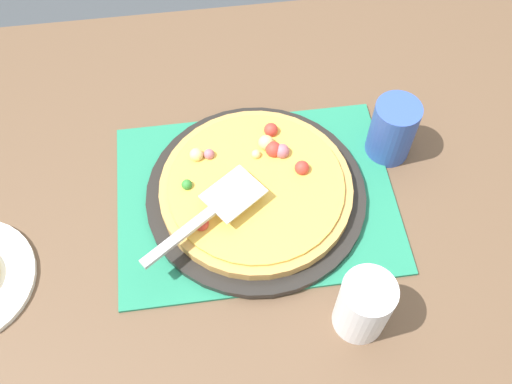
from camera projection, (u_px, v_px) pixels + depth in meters
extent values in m
plane|color=#3D4247|center=(256.00, 334.00, 1.65)|extent=(8.00, 8.00, 0.00)
cube|color=brown|center=(256.00, 202.00, 1.02)|extent=(1.40, 1.00, 0.03)
cube|color=brown|center=(461.00, 112.00, 1.62)|extent=(0.07, 0.07, 0.72)
cube|color=#237F5B|center=(256.00, 197.00, 1.01)|extent=(0.48, 0.36, 0.01)
cylinder|color=black|center=(256.00, 194.00, 1.00)|extent=(0.38, 0.38, 0.01)
cylinder|color=tan|center=(256.00, 189.00, 0.98)|extent=(0.33, 0.33, 0.02)
cylinder|color=#EAB747|center=(256.00, 185.00, 0.97)|extent=(0.30, 0.30, 0.01)
sphere|color=red|center=(271.00, 130.00, 1.02)|extent=(0.03, 0.03, 0.03)
sphere|color=#B76675|center=(209.00, 154.00, 1.00)|extent=(0.02, 0.02, 0.02)
sphere|color=#B76675|center=(282.00, 151.00, 1.00)|extent=(0.03, 0.03, 0.03)
sphere|color=red|center=(302.00, 168.00, 0.98)|extent=(0.03, 0.03, 0.03)
sphere|color=#E5CC7F|center=(256.00, 154.00, 1.00)|extent=(0.02, 0.02, 0.02)
sphere|color=#338433|center=(187.00, 185.00, 0.96)|extent=(0.02, 0.02, 0.02)
sphere|color=#E5CC7F|center=(196.00, 155.00, 0.99)|extent=(0.02, 0.02, 0.02)
sphere|color=red|center=(201.00, 224.00, 0.92)|extent=(0.02, 0.02, 0.02)
sphere|color=#E5CC7F|center=(266.00, 143.00, 1.01)|extent=(0.03, 0.03, 0.03)
sphere|color=red|center=(274.00, 149.00, 1.00)|extent=(0.03, 0.03, 0.03)
cylinder|color=white|center=(364.00, 306.00, 0.84)|extent=(0.08, 0.08, 0.12)
cylinder|color=#3351AD|center=(392.00, 130.00, 1.01)|extent=(0.08, 0.08, 0.12)
cube|color=silver|center=(234.00, 194.00, 0.93)|extent=(0.11, 0.11, 0.00)
cube|color=#B2B2B7|center=(178.00, 237.00, 0.89)|extent=(0.12, 0.09, 0.01)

